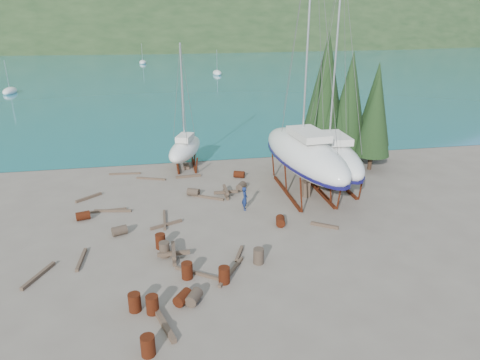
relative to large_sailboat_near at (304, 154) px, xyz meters
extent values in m
plane|color=#62574E|center=(-6.43, -5.91, -3.13)|extent=(600.00, 600.00, 0.00)
plane|color=teal|center=(-6.43, 309.09, -3.13)|extent=(700.00, 700.00, 0.00)
ellipsoid|color=#1E3219|center=(-6.43, 314.09, -3.13)|extent=(800.00, 360.00, 110.00)
cube|color=beige|center=(-66.43, 184.09, -1.13)|extent=(6.00, 5.00, 4.00)
cube|color=#A54C2D|center=(-66.43, 184.09, 1.67)|extent=(6.60, 5.60, 1.60)
cube|color=beige|center=(-26.43, 184.09, -1.13)|extent=(6.00, 5.00, 4.00)
cube|color=#A54C2D|center=(-26.43, 184.09, 1.67)|extent=(6.60, 5.60, 1.60)
cube|color=beige|center=(23.57, 184.09, -1.13)|extent=(6.00, 5.00, 4.00)
cube|color=#A54C2D|center=(23.57, 184.09, 1.67)|extent=(6.60, 5.60, 1.60)
cylinder|color=black|center=(6.07, 6.09, -2.33)|extent=(0.36, 0.36, 1.60)
cone|color=black|center=(6.07, 6.09, 2.67)|extent=(3.60, 3.60, 8.40)
cylinder|color=black|center=(7.57, 4.09, -2.45)|extent=(0.36, 0.36, 1.36)
cone|color=black|center=(7.57, 4.09, 1.80)|extent=(3.06, 3.06, 7.14)
cylinder|color=black|center=(4.57, 8.09, -2.21)|extent=(0.36, 0.36, 1.84)
cone|color=black|center=(4.57, 8.09, 3.54)|extent=(4.14, 4.14, 9.66)
cylinder|color=black|center=(9.07, 7.09, -2.41)|extent=(0.36, 0.36, 1.44)
cone|color=black|center=(9.07, 7.09, 2.09)|extent=(3.24, 3.24, 7.56)
ellipsoid|color=white|center=(-36.43, 54.09, -2.75)|extent=(2.00, 5.00, 1.40)
cylinder|color=silver|center=(-36.43, 54.09, 0.10)|extent=(0.08, 0.08, 5.00)
ellipsoid|color=white|center=(3.57, 74.09, -2.75)|extent=(2.00, 5.00, 1.40)
cylinder|color=silver|center=(3.57, 74.09, 0.10)|extent=(0.08, 0.08, 5.00)
ellipsoid|color=white|center=(-14.43, 104.09, -2.75)|extent=(2.00, 5.00, 1.40)
cylinder|color=silver|center=(-14.43, 104.09, 0.10)|extent=(0.08, 0.08, 5.00)
ellipsoid|color=white|center=(0.00, 0.02, -0.04)|extent=(4.74, 12.63, 2.88)
cube|color=#0F0D44|center=(0.00, -0.60, -1.03)|extent=(0.46, 2.24, 1.00)
cube|color=silver|center=(0.00, -0.60, 1.65)|extent=(2.32, 3.87, 0.50)
cylinder|color=silver|center=(0.00, 0.64, 8.91)|extent=(0.14, 0.14, 14.82)
cube|color=#612910|center=(-1.26, 0.02, -3.03)|extent=(0.18, 6.79, 0.20)
cube|color=#612910|center=(1.26, 0.02, -3.03)|extent=(0.18, 6.79, 0.20)
cube|color=brown|center=(0.00, -0.60, -2.56)|extent=(0.50, 0.80, 1.15)
ellipsoid|color=white|center=(2.42, 0.78, -0.46)|extent=(3.31, 10.55, 2.48)
cube|color=#0F0D44|center=(2.42, 0.26, -1.25)|extent=(0.30, 1.89, 1.00)
cube|color=silver|center=(2.42, 0.26, 1.02)|extent=(1.76, 3.18, 0.50)
cylinder|color=silver|center=(2.42, 1.30, 7.16)|extent=(0.14, 0.14, 12.57)
cube|color=#612910|center=(1.35, 0.78, -3.03)|extent=(0.18, 5.76, 0.20)
cube|color=#612910|center=(3.49, 0.78, -3.03)|extent=(0.18, 5.76, 0.20)
cube|color=brown|center=(2.42, 0.26, -2.67)|extent=(0.50, 0.80, 0.93)
ellipsoid|color=white|center=(-8.38, 7.72, -1.42)|extent=(4.28, 6.98, 1.71)
cube|color=#0F0D44|center=(-8.38, 7.38, -1.82)|extent=(0.65, 1.21, 1.00)
cube|color=silver|center=(-8.38, 7.38, -0.31)|extent=(1.78, 2.28, 0.50)
cylinder|color=silver|center=(-8.38, 8.05, 3.54)|extent=(0.14, 0.14, 8.00)
cube|color=#612910|center=(-9.11, 7.72, -3.03)|extent=(0.18, 3.67, 0.20)
cube|color=#612910|center=(-7.64, 7.72, -3.03)|extent=(0.18, 3.67, 0.20)
cube|color=brown|center=(-8.38, 7.38, -2.95)|extent=(0.50, 0.80, 0.36)
imported|color=#111F4D|center=(-4.96, -2.22, -2.29)|extent=(0.47, 0.65, 1.68)
cylinder|color=#612910|center=(-12.05, -12.12, -2.69)|extent=(0.58, 0.58, 0.88)
cylinder|color=#2D2823|center=(-9.35, -12.04, -2.84)|extent=(0.93, 1.05, 0.58)
cylinder|color=#612910|center=(-15.82, -1.82, -2.84)|extent=(1.00, 0.79, 0.58)
cylinder|color=#612910|center=(-11.42, -15.05, -2.69)|extent=(0.58, 0.58, 0.88)
cylinder|color=#612910|center=(-4.17, 4.15, -2.84)|extent=(1.04, 0.88, 0.58)
cylinder|color=#2D2823|center=(-5.59, -9.22, -2.69)|extent=(0.58, 0.58, 0.88)
cylinder|color=#612910|center=(-3.17, -5.00, -2.84)|extent=(0.77, 0.99, 0.58)
cylinder|color=#612910|center=(-7.71, -10.70, -2.69)|extent=(0.58, 0.58, 0.88)
cylinder|color=#2D2823|center=(-8.28, 0.95, -2.84)|extent=(1.05, 0.91, 0.58)
cylinder|color=#612910|center=(-9.52, -9.94, -2.69)|extent=(0.58, 0.58, 0.88)
cylinder|color=#2D2823|center=(-4.50, 1.46, -2.84)|extent=(0.96, 1.05, 0.58)
cylinder|color=#612910|center=(-9.86, -11.96, -2.84)|extent=(0.99, 1.05, 0.58)
cylinder|color=#612910|center=(-11.26, -12.44, -2.69)|extent=(0.58, 0.58, 0.88)
cylinder|color=#612910|center=(-10.82, -6.55, -2.69)|extent=(0.58, 0.58, 0.88)
cylinder|color=#2D2823|center=(-13.29, -4.44, -2.84)|extent=(1.03, 0.85, 0.58)
cylinder|color=#2D2823|center=(-10.61, -7.54, -2.69)|extent=(0.58, 0.58, 0.88)
cube|color=brown|center=(-13.66, 6.75, -3.06)|extent=(2.66, 0.37, 0.14)
cube|color=brown|center=(-0.44, -5.78, -3.03)|extent=(1.60, 1.17, 0.19)
cube|color=brown|center=(-15.97, 1.82, -3.04)|extent=(1.74, 1.50, 0.19)
cube|color=brown|center=(-8.95, -9.74, -3.06)|extent=(2.33, 1.70, 0.15)
cube|color=brown|center=(-10.43, -3.74, -3.04)|extent=(2.09, 1.05, 0.17)
cube|color=brown|center=(-7.22, -9.92, -3.05)|extent=(1.75, 2.52, 0.16)
cube|color=brown|center=(-8.36, 5.02, -3.04)|extent=(2.12, 0.34, 0.19)
cube|color=brown|center=(-6.47, -8.19, -3.04)|extent=(0.76, 1.54, 0.17)
cube|color=brown|center=(-11.45, 5.08, -3.06)|extent=(2.41, 1.03, 0.15)
cube|color=brown|center=(-7.27, 0.24, -3.05)|extent=(2.26, 1.46, 0.16)
cube|color=brown|center=(-10.52, -2.96, -3.05)|extent=(0.16, 2.86, 0.15)
cube|color=brown|center=(-15.15, -7.18, -3.05)|extent=(0.29, 2.30, 0.17)
cube|color=brown|center=(-17.09, -8.43, -3.04)|extent=(1.22, 2.35, 0.18)
cube|color=brown|center=(-14.32, -0.76, -3.06)|extent=(2.45, 0.32, 0.15)
cube|color=brown|center=(-10.84, -13.26, -3.02)|extent=(1.13, 2.83, 0.23)
cube|color=brown|center=(-14.02, -0.89, -3.05)|extent=(2.56, 0.63, 0.16)
cube|color=brown|center=(-10.11, -7.85, -3.03)|extent=(0.20, 1.80, 0.20)
cube|color=brown|center=(-10.11, -7.85, -2.83)|extent=(1.80, 0.20, 0.20)
cube|color=brown|center=(-10.11, -7.85, -2.63)|extent=(0.20, 1.80, 0.20)
cube|color=brown|center=(-5.88, 0.48, -3.03)|extent=(0.20, 1.80, 0.20)
cube|color=brown|center=(-5.88, 0.48, -2.83)|extent=(1.80, 0.20, 0.20)
cube|color=brown|center=(-5.88, 0.48, -2.63)|extent=(0.20, 1.80, 0.20)
camera|label=1|loc=(-10.34, -28.94, 9.41)|focal=32.00mm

